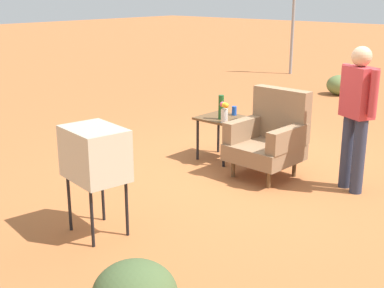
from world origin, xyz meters
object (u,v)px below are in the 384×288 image
person_standing (357,110)px  soda_can_blue (234,111)px  bottle_wine_green (221,107)px  road_sign (293,22)px  armchair (270,136)px  flower_vase (224,111)px  side_table (221,123)px  tv_on_stand (95,154)px

person_standing → soda_can_blue: (-1.76, 0.10, -0.29)m
soda_can_blue → bottle_wine_green: bottle_wine_green is taller
road_sign → person_standing: bearing=-54.5°
armchair → road_sign: 8.38m
person_standing → soda_can_blue: person_standing is taller
road_sign → bottle_wine_green: bearing=-65.6°
person_standing → flower_vase: person_standing is taller
side_table → road_sign: size_ratio=0.24×
flower_vase → tv_on_stand: bearing=-82.3°
armchair → flower_vase: 0.68m
armchair → person_standing: size_ratio=0.65×
armchair → tv_on_stand: (-0.31, -2.42, 0.28)m
armchair → soda_can_blue: bearing=159.0°
bottle_wine_green → road_sign: bearing=114.4°
tv_on_stand → flower_vase: 2.33m
side_table → flower_vase: bearing=-45.2°
soda_can_blue → bottle_wine_green: (0.01, -0.30, 0.10)m
side_table → person_standing: size_ratio=0.36×
tv_on_stand → flower_vase: (-0.31, 2.31, -0.05)m
person_standing → road_sign: road_sign is taller
tv_on_stand → flower_vase: size_ratio=3.89×
armchair → side_table: bearing=173.1°
tv_on_stand → person_standing: (1.30, 2.62, 0.16)m
flower_vase → soda_can_blue: bearing=110.1°
side_table → bottle_wine_green: (0.07, -0.10, 0.24)m
armchair → flower_vase: bearing=-169.4°
person_standing → tv_on_stand: bearing=-116.3°
side_table → soda_can_blue: size_ratio=4.83×
road_sign → flower_vase: (3.45, -7.39, -0.64)m
tv_on_stand → person_standing: bearing=63.7°
tv_on_stand → bottle_wine_green: 2.47m
person_standing → flower_vase: 1.65m
side_table → flower_vase: size_ratio=2.22×
road_sign → soda_can_blue: road_sign is taller
person_standing → soda_can_blue: 1.78m
tv_on_stand → road_sign: bearing=111.2°
tv_on_stand → soda_can_blue: 2.76m
person_standing → bottle_wine_green: size_ratio=5.12×
road_sign → flower_vase: 8.18m
bottle_wine_green → flower_vase: size_ratio=1.21×
person_standing → bottle_wine_green: bearing=-173.5°
side_table → person_standing: (1.82, 0.10, 0.43)m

